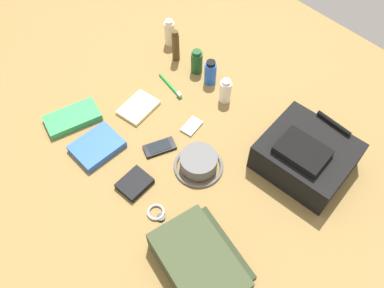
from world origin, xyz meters
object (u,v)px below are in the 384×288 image
Objects in this scene: cologne_bottle at (176,46)px; deodorant_spray at (210,72)px; backpack at (306,156)px; media_player at (192,126)px; toothbrush at (172,87)px; notepad at (138,107)px; wallet at (135,183)px; toothpaste_tube at (225,91)px; toiletry_pouch at (199,263)px; bucket_hat at (199,163)px; wristwatch at (157,213)px; travel_guidebook at (97,147)px; lotion_bottle at (170,33)px; cell_phone at (160,147)px; paperback_novel at (73,118)px; shampoo_bottle at (197,62)px.

deodorant_spray is (0.20, 0.01, -0.02)m from cologne_bottle.
media_player is at bearing -156.44° from backpack.
toothbrush is 1.10× the size of notepad.
cologne_bottle is at bearing 119.70° from wallet.
toothpaste_tube reaches higher than toothbrush.
toothpaste_tube reaches higher than media_player.
toiletry_pouch reaches higher than bucket_hat.
backpack is 4.65× the size of wristwatch.
travel_guidebook is 0.37m from media_player.
wallet reaches higher than toothbrush.
wallet is (0.05, -0.32, 0.01)m from media_player.
lotion_bottle is 1.16× the size of wallet.
toothbrush is 0.47m from wallet.
notepad is (-0.09, -0.32, -0.05)m from deodorant_spray.
wristwatch is at bearing -80.77° from bucket_hat.
lotion_bottle is 0.85× the size of notepad.
notepad is (-0.36, 0.01, -0.02)m from bucket_hat.
toothpaste_tube is 0.87× the size of cell_phone.
backpack is 0.56m from wristwatch.
cologne_bottle is at bearing 142.73° from toiletry_pouch.
backpack is at bearing -5.57° from lotion_bottle.
lotion_bottle is 1.79× the size of wristwatch.
toothbrush is at bearing 159.47° from media_player.
bucket_hat is (-0.27, 0.25, -0.02)m from toiletry_pouch.
toothpaste_tube is 0.50× the size of paperback_novel.
notepad is (-0.40, 0.24, 0.00)m from wristwatch.
toothbrush is (-0.20, 0.23, 0.00)m from cell_phone.
shampoo_bottle reaches higher than notepad.
toothpaste_tube reaches higher than toiletry_pouch.
shampoo_bottle is 0.49× the size of paperback_novel.
shampoo_bottle reaches higher than bucket_hat.
deodorant_spray reaches higher than cell_phone.
wallet is (-0.37, 0.03, -0.03)m from toiletry_pouch.
paperback_novel is (0.08, -0.57, -0.05)m from lotion_bottle.
media_player is 0.23m from notepad.
lotion_bottle is 0.58m from cell_phone.
wristwatch is at bearing -1.74° from paperback_novel.
shampoo_bottle is 1.21× the size of media_player.
wristwatch is (0.20, -0.53, -0.05)m from toothpaste_tube.
deodorant_spray is at bearing 119.25° from wristwatch.
shampoo_bottle is 0.68× the size of toothbrush.
cell_phone is at bearing -72.92° from deodorant_spray.
cell_phone is (0.33, 0.16, -0.01)m from paperback_novel.
cologne_bottle reaches higher than deodorant_spray.
paperback_novel is at bearing 177.36° from travel_guidebook.
bucket_hat is at bearing 23.44° from paperback_novel.
wristwatch is at bearing -46.33° from toothbrush.
cell_phone is 0.16m from media_player.
cell_phone is at bearing -93.19° from media_player.
notepad is (0.11, -0.30, -0.07)m from cologne_bottle.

